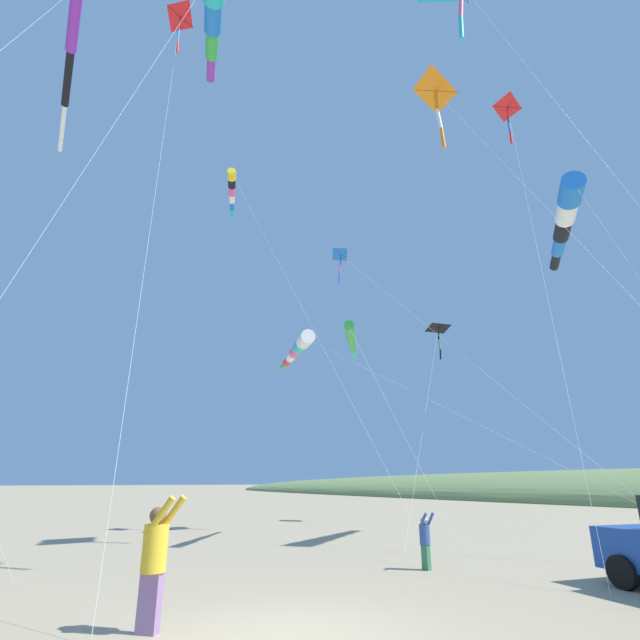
{
  "coord_description": "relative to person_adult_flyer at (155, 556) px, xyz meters",
  "views": [
    {
      "loc": [
        -3.94,
        -7.02,
        2.13
      ],
      "look_at": [
        5.82,
        8.31,
        8.08
      ],
      "focal_mm": 27.67,
      "sensor_mm": 36.0,
      "label": 1
    }
  ],
  "objects": [
    {
      "name": "kite_windsock_yellow_midlevel",
      "position": [
        1.74,
        5.4,
        17.49
      ],
      "size": [
        7.31,
        7.76,
        18.99
      ],
      "color": "#1EB7C6",
      "rests_on": "ground_plane"
    },
    {
      "name": "kite_delta_white_trailing",
      "position": [
        10.5,
        9.77,
        11.67
      ],
      "size": [
        3.01,
        12.95,
        13.09
      ],
      "color": "blue",
      "rests_on": "ground_plane"
    },
    {
      "name": "kite_windsock_long_streamer_left",
      "position": [
        8.67,
        6.64,
        6.36
      ],
      "size": [
        3.52,
        7.99,
        7.59
      ],
      "color": "green",
      "rests_on": "ground_plane"
    },
    {
      "name": "person_bystander_far",
      "position": [
        7.32,
        1.8,
        -0.3
      ],
      "size": [
        0.32,
        0.41,
        1.37
      ],
      "color": "#3D7F51",
      "rests_on": "ground_plane"
    },
    {
      "name": "ground_plane",
      "position": [
        1.64,
        -1.28,
        -1.04
      ],
      "size": [
        600.0,
        600.0,
        0.0
      ],
      "primitive_type": "plane",
      "color": "tan"
    },
    {
      "name": "kite_delta_red_high_left",
      "position": [
        18.51,
        11.36,
        9.63
      ],
      "size": [
        10.56,
        8.09,
        11.01
      ],
      "color": "black",
      "rests_on": "ground_plane"
    },
    {
      "name": "kite_windsock_purple_drifting",
      "position": [
        -2.46,
        9.06,
        16.51
      ],
      "size": [
        3.82,
        16.54,
        18.46
      ],
      "color": "purple",
      "rests_on": "ground_plane"
    },
    {
      "name": "kite_delta_striped_overhead",
      "position": [
        10.66,
        3.0,
        16.54
      ],
      "size": [
        2.46,
        10.46,
        18.06
      ],
      "color": "orange",
      "rests_on": "ground_plane"
    },
    {
      "name": "person_adult_flyer",
      "position": [
        0.0,
        0.0,
        0.0
      ],
      "size": [
        0.67,
        0.68,
        1.92
      ],
      "color": "#8E6B9E",
      "rests_on": "ground_plane"
    },
    {
      "name": "kite_windsock_long_streamer_right",
      "position": [
        9.53,
        12.36,
        7.34
      ],
      "size": [
        4.75,
        20.1,
        8.72
      ],
      "color": "white",
      "rests_on": "ground_plane"
    },
    {
      "name": "kite_delta_black_fish_shape",
      "position": [
        1.23,
        8.21,
        19.75
      ],
      "size": [
        2.59,
        9.08,
        21.16
      ],
      "color": "red",
      "rests_on": "ground_plane"
    },
    {
      "name": "kite_windsock_blue_topmost",
      "position": [
        7.69,
        17.98,
        19.05
      ],
      "size": [
        2.11,
        17.03,
        20.75
      ],
      "color": "yellow",
      "rests_on": "ground_plane"
    },
    {
      "name": "kite_delta_magenta_far_left",
      "position": [
        17.21,
        4.08,
        19.6
      ],
      "size": [
        10.2,
        7.47,
        21.02
      ],
      "color": "red",
      "rests_on": "ground_plane"
    },
    {
      "name": "kite_windsock_small_distant",
      "position": [
        15.91,
        1.41,
        11.48
      ],
      "size": [
        5.14,
        8.4,
        13.29
      ],
      "color": "blue",
      "rests_on": "ground_plane"
    }
  ]
}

